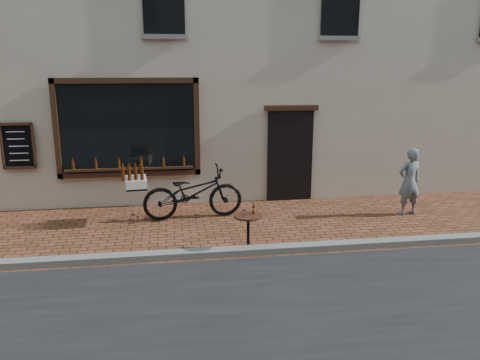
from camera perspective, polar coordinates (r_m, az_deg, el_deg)
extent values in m
plane|color=#532F1A|center=(8.12, -1.19, -9.66)|extent=(90.00, 90.00, 0.00)
cube|color=slate|center=(8.28, -1.37, -8.73)|extent=(90.00, 0.25, 0.12)
cube|color=beige|center=(14.04, -4.86, 20.96)|extent=(28.00, 6.00, 10.00)
cube|color=black|center=(10.98, -13.49, 6.17)|extent=(3.00, 0.06, 2.00)
cube|color=black|center=(10.88, -13.82, 11.70)|extent=(3.24, 0.10, 0.12)
cube|color=black|center=(11.14, -13.20, 0.75)|extent=(3.24, 0.10, 0.12)
cube|color=black|center=(11.21, -21.50, 5.74)|extent=(0.12, 0.10, 2.24)
cube|color=black|center=(10.93, -5.29, 6.46)|extent=(0.12, 0.10, 2.24)
cube|color=black|center=(11.07, -13.26, 1.35)|extent=(2.90, 0.16, 0.05)
cube|color=black|center=(11.42, 6.10, 2.94)|extent=(1.10, 0.10, 2.20)
cube|color=black|center=(11.23, 6.29, 8.73)|extent=(1.30, 0.10, 0.12)
cube|color=black|center=(11.48, -25.43, 3.77)|extent=(0.62, 0.04, 0.92)
cylinder|color=#3D1C07|center=(11.22, -19.66, 1.71)|extent=(0.06, 0.06, 0.19)
cylinder|color=#3D1C07|center=(11.13, -17.14, 1.81)|extent=(0.06, 0.06, 0.19)
cylinder|color=#3D1C07|center=(11.07, -14.58, 1.91)|extent=(0.06, 0.06, 0.19)
cylinder|color=#3D1C07|center=(11.02, -12.00, 2.01)|extent=(0.06, 0.06, 0.19)
cylinder|color=#3D1C07|center=(11.00, -9.40, 2.10)|extent=(0.06, 0.06, 0.19)
cylinder|color=#3D1C07|center=(11.00, -6.79, 2.19)|extent=(0.06, 0.06, 0.19)
cube|color=black|center=(10.94, -9.33, 20.79)|extent=(0.90, 0.06, 1.40)
cube|color=black|center=(11.62, 12.17, 20.25)|extent=(0.90, 0.06, 1.40)
imported|color=black|center=(10.12, -5.75, -1.57)|extent=(2.20, 0.95, 1.13)
cube|color=black|center=(9.98, -12.53, -0.80)|extent=(0.48, 0.64, 0.04)
cube|color=silver|center=(9.96, -12.56, -0.21)|extent=(0.48, 0.66, 0.17)
cylinder|color=#3D1C07|center=(9.69, -11.85, 0.70)|extent=(0.07, 0.07, 0.24)
cylinder|color=#3D1C07|center=(9.69, -12.59, 0.66)|extent=(0.07, 0.07, 0.24)
cylinder|color=#3D1C07|center=(9.69, -13.33, 0.62)|extent=(0.07, 0.07, 0.24)
cylinder|color=#3D1C07|center=(9.69, -14.06, 0.57)|extent=(0.07, 0.07, 0.24)
cylinder|color=#3D1C07|center=(9.84, -11.89, 0.89)|extent=(0.07, 0.07, 0.24)
cylinder|color=#3D1C07|center=(9.84, -12.61, 0.85)|extent=(0.07, 0.07, 0.24)
cylinder|color=#3D1C07|center=(9.84, -13.34, 0.81)|extent=(0.07, 0.07, 0.24)
cylinder|color=#3D1C07|center=(9.84, -14.07, 0.77)|extent=(0.07, 0.07, 0.24)
cylinder|color=#3D1C07|center=(9.99, -11.92, 1.08)|extent=(0.07, 0.07, 0.24)
cylinder|color=#3D1C07|center=(9.98, -12.64, 1.04)|extent=(0.07, 0.07, 0.24)
cylinder|color=#3D1C07|center=(9.98, -13.35, 0.99)|extent=(0.07, 0.07, 0.24)
cylinder|color=#3D1C07|center=(9.98, -14.07, 0.95)|extent=(0.07, 0.07, 0.24)
cylinder|color=#3D1C07|center=(10.13, -11.96, 1.26)|extent=(0.07, 0.07, 0.24)
cylinder|color=black|center=(8.49, 0.99, -8.51)|extent=(0.38, 0.38, 0.03)
cylinder|color=black|center=(8.37, 1.00, -6.49)|extent=(0.05, 0.05, 0.61)
cylinder|color=#321910|center=(8.26, 1.01, -4.39)|extent=(0.52, 0.52, 0.03)
cylinder|color=gold|center=(8.30, 1.67, -3.60)|extent=(0.06, 0.06, 0.05)
cylinder|color=white|center=(8.17, 0.48, -4.06)|extent=(0.07, 0.07, 0.11)
imported|color=slate|center=(10.94, 19.93, -0.19)|extent=(0.59, 0.43, 1.49)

